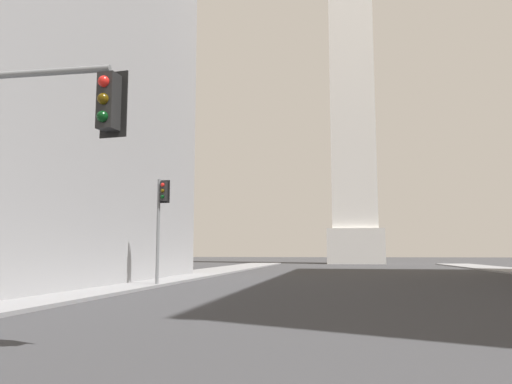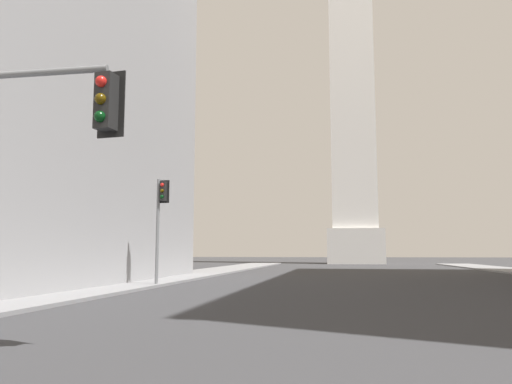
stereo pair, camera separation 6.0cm
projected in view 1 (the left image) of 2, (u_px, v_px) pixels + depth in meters
sidewalk_left at (150, 281)px, 32.54m from camera, size 5.00×103.84×0.15m
obelisk at (351, 71)px, 88.37m from camera, size 9.32×9.32×70.47m
traffic_light_mid_left at (161, 215)px, 28.33m from camera, size 0.79×0.51×6.08m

